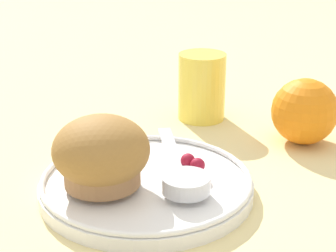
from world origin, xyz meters
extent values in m
plane|color=beige|center=(0.00, 0.00, 0.00)|extent=(3.00, 3.00, 0.00)
cylinder|color=white|center=(0.01, 0.01, 0.01)|extent=(0.22, 0.22, 0.01)
torus|color=white|center=(0.01, 0.01, 0.02)|extent=(0.22, 0.22, 0.01)
cylinder|color=#9E7047|center=(-0.01, -0.04, 0.03)|extent=(0.08, 0.08, 0.03)
ellipsoid|color=olive|center=(-0.01, -0.04, 0.06)|extent=(0.10, 0.10, 0.07)
cylinder|color=silver|center=(0.06, 0.01, 0.03)|extent=(0.05, 0.05, 0.02)
cylinder|color=beige|center=(0.06, 0.01, 0.03)|extent=(0.04, 0.04, 0.00)
sphere|color=maroon|center=(0.02, 0.05, 0.03)|extent=(0.02, 0.02, 0.02)
sphere|color=maroon|center=(0.04, 0.05, 0.03)|extent=(0.02, 0.02, 0.02)
cube|color=silver|center=(0.00, 0.05, 0.02)|extent=(0.15, 0.11, 0.00)
sphere|color=orange|center=(0.03, 0.24, 0.04)|extent=(0.08, 0.08, 0.08)
cylinder|color=#EAD14C|center=(-0.11, 0.20, 0.05)|extent=(0.07, 0.07, 0.09)
camera|label=1|loc=(0.41, -0.32, 0.28)|focal=60.00mm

